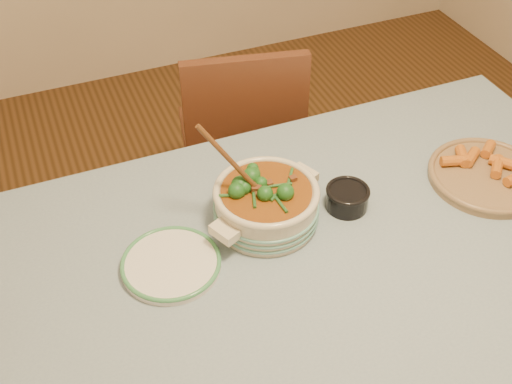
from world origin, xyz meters
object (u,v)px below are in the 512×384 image
stew_casserole (266,202)px  chair_far (242,137)px  dining_table (333,276)px  white_plate (171,264)px  fried_plate (487,174)px  condiment_bowl (347,197)px

stew_casserole → chair_far: 0.76m
chair_far → dining_table: bearing=97.2°
dining_table → white_plate: bearing=164.6°
fried_plate → condiment_bowl: bearing=172.6°
white_plate → condiment_bowl: 0.49m
dining_table → fried_plate: bearing=9.3°
dining_table → white_plate: white_plate is taller
stew_casserole → dining_table: bearing=-54.9°
stew_casserole → white_plate: stew_casserole is taller
dining_table → condiment_bowl: (0.10, 0.14, 0.13)m
condiment_bowl → fried_plate: (0.41, -0.05, -0.01)m
stew_casserole → condiment_bowl: bearing=-8.1°
white_plate → fried_plate: 0.90m
chair_far → condiment_bowl: bearing=104.6°
white_plate → condiment_bowl: bearing=3.3°
stew_casserole → condiment_bowl: stew_casserole is taller
condiment_bowl → dining_table: bearing=-126.6°
dining_table → white_plate: (-0.39, 0.11, 0.10)m
white_plate → fried_plate: bearing=-1.5°
dining_table → condiment_bowl: size_ratio=14.47×
stew_casserole → white_plate: bearing=-167.6°
stew_casserole → condiment_bowl: 0.22m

